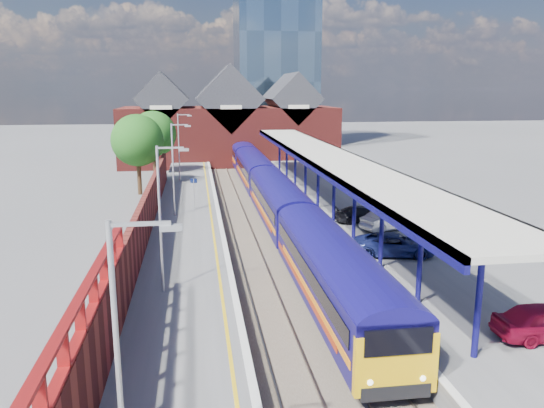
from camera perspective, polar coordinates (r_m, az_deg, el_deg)
The scene contains 23 objects.
ground at distance 49.72m, azimuth -2.54°, elevation 0.06°, with size 240.00×240.00×0.00m, color #5B5B5E.
ballast_bed at distance 40.06m, azimuth -1.10°, elevation -2.90°, with size 6.00×76.00×0.06m, color #473D33.
rails at distance 40.03m, azimuth -1.10°, elevation -2.77°, with size 4.51×76.00×0.14m.
left_platform at distance 39.66m, azimuth -9.02°, elevation -2.50°, with size 5.00×76.00×1.00m, color #565659.
right_platform at distance 41.09m, azimuth 7.23°, elevation -1.93°, with size 6.00×76.00×1.00m, color #565659.
coping_left at distance 39.55m, azimuth -5.64°, elevation -1.66°, with size 0.30×76.00×0.05m, color silver.
coping_right at distance 40.31m, azimuth 3.34°, elevation -1.36°, with size 0.30×76.00×0.05m, color silver.
yellow_line at distance 39.54m, azimuth -6.51°, elevation -1.71°, with size 0.14×76.00×0.01m, color yellow.
train at distance 48.89m, azimuth -0.75°, elevation 2.39°, with size 2.87×65.90×3.45m.
canopy at distance 41.93m, azimuth 6.01°, elevation 5.00°, with size 4.50×52.00×4.48m.
lamp_post_a at distance 11.85m, azimuth -15.58°, elevation -15.91°, with size 1.48×0.18×7.00m.
lamp_post_b at distance 25.03m, azimuth -11.67°, elevation -0.70°, with size 1.48×0.18×7.00m.
lamp_post_c at distance 40.77m, azimuth -10.42°, elevation 4.29°, with size 1.48×0.18×7.00m.
lamp_post_d at distance 56.66m, azimuth -9.86°, elevation 6.50°, with size 1.48×0.18×7.00m.
platform_sign at distance 43.08m, azimuth -8.40°, elevation 1.68°, with size 0.55×0.08×2.50m.
brick_wall at distance 33.07m, azimuth -13.76°, elevation -2.18°, with size 0.35×50.00×3.86m.
station_building at distance 76.68m, azimuth -4.70°, elevation 8.44°, with size 30.00×12.12×13.78m.
glass_tower at distance 99.94m, azimuth 0.32°, elevation 17.83°, with size 14.20×14.20×40.30m.
tree_near at distance 54.80m, azimuth -14.13°, elevation 6.50°, with size 5.20×5.20×8.10m.
tree_far at distance 62.65m, azimuth -12.49°, elevation 7.26°, with size 5.20×5.20×8.10m.
parked_car_silver at distance 37.32m, azimuth 12.52°, elevation -1.70°, with size 1.45×4.17×1.37m, color silver.
parked_car_dark at distance 39.14m, azimuth 9.65°, elevation -1.09°, with size 1.63×4.00×1.16m, color black.
parked_car_blue at distance 31.74m, azimuth 13.07°, elevation -4.26°, with size 2.14×4.65×1.29m, color navy.
Camera 1 is at (-4.77, -18.37, 10.49)m, focal length 35.00 mm.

